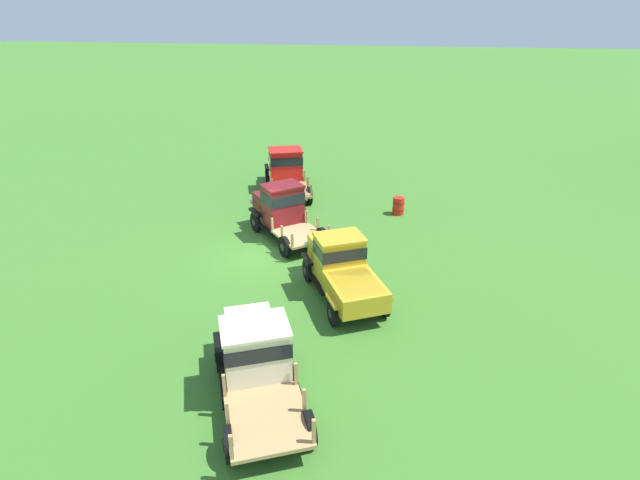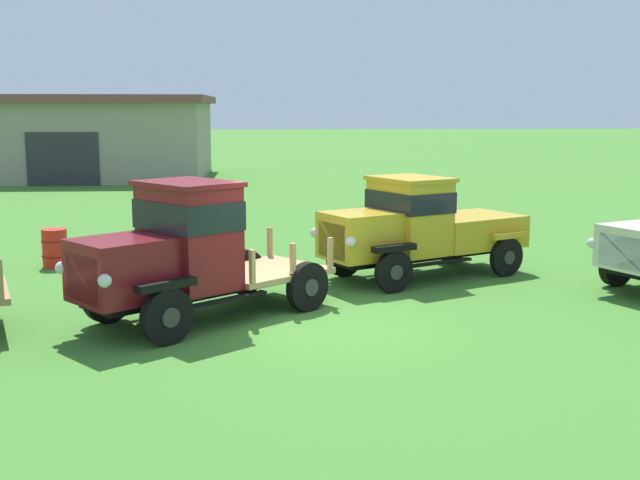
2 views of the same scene
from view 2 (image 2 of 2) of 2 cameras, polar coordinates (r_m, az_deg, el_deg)
ground_plane at (r=13.08m, az=-0.55°, el=-6.07°), size 240.00×240.00×0.00m
farm_shed at (r=42.99m, az=-19.78°, el=6.94°), size 17.78×9.86×4.08m
vintage_truck_second_in_line at (r=13.14m, az=-9.91°, el=-0.77°), size 4.46×4.14×2.32m
vintage_truck_midrow_center at (r=16.63m, az=7.09°, el=0.98°), size 4.74×3.48×2.10m
oil_drum_beside_row at (r=18.63m, az=-18.34°, el=-0.55°), size 0.57×0.57×0.85m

